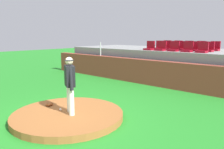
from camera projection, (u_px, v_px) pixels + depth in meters
ground_plane at (68, 118)px, 6.77m from camera, size 60.00×60.00×0.00m
pitchers_mound at (68, 115)px, 6.75m from camera, size 3.32×3.32×0.19m
pitcher at (70, 81)px, 6.50m from camera, size 0.73×0.46×1.71m
baseball at (60, 110)px, 6.88m from camera, size 0.07×0.07×0.07m
fielding_glove at (49, 104)px, 7.36m from camera, size 0.32×0.36×0.11m
brick_barrier at (163, 74)px, 10.81m from camera, size 16.05×0.40×1.26m
fence_post_left at (101, 49)px, 13.43m from camera, size 0.06×0.06×0.82m
bleacher_platform at (187, 64)px, 12.76m from camera, size 14.70×4.45×1.68m
stadium_chair_0 at (150, 47)px, 12.27m from camera, size 0.48×0.44×0.50m
stadium_chair_1 at (161, 48)px, 11.82m from camera, size 0.48×0.44×0.50m
stadium_chair_2 at (174, 48)px, 11.37m from camera, size 0.48×0.44×0.50m
stadium_chair_3 at (188, 49)px, 10.89m from camera, size 0.48×0.44×0.50m
stadium_chair_4 at (202, 49)px, 10.42m from camera, size 0.48×0.44×0.50m
stadium_chair_5 at (159, 47)px, 12.90m from camera, size 0.48×0.44×0.50m
stadium_chair_6 at (170, 47)px, 12.45m from camera, size 0.48×0.44×0.50m
stadium_chair_7 at (182, 48)px, 11.99m from camera, size 0.48×0.44×0.50m
stadium_chair_8 at (195, 48)px, 11.55m from camera, size 0.48×0.44×0.50m
stadium_chair_9 at (209, 49)px, 11.08m from camera, size 0.48×0.44×0.50m
stadium_chair_10 at (166, 46)px, 13.59m from camera, size 0.48×0.44×0.50m
stadium_chair_11 at (177, 46)px, 13.11m from camera, size 0.48×0.44×0.50m
stadium_chair_12 at (188, 47)px, 12.66m from camera, size 0.48×0.44×0.50m
stadium_chair_13 at (201, 47)px, 12.24m from camera, size 0.48×0.44×0.50m
stadium_chair_14 at (215, 48)px, 11.74m from camera, size 0.48×0.44×0.50m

